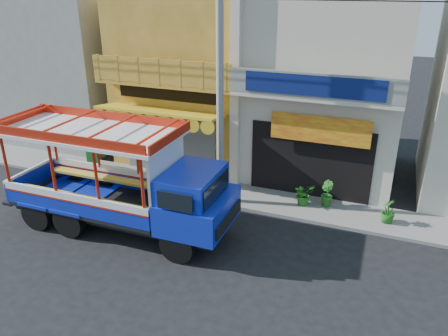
% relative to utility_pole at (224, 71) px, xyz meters
% --- Properties ---
extents(ground, '(90.00, 90.00, 0.00)m').
position_rel_utility_pole_xyz_m(ground, '(0.85, -3.30, -5.03)').
color(ground, black).
rests_on(ground, ground).
extents(sidewalk, '(30.00, 2.00, 0.12)m').
position_rel_utility_pole_xyz_m(sidewalk, '(0.85, 0.70, -4.97)').
color(sidewalk, slate).
rests_on(sidewalk, ground).
extents(shophouse_left, '(6.00, 7.50, 8.24)m').
position_rel_utility_pole_xyz_m(shophouse_left, '(-3.15, 4.66, -0.92)').
color(shophouse_left, '#A47C24').
rests_on(shophouse_left, ground).
extents(shophouse_right, '(6.00, 6.75, 8.24)m').
position_rel_utility_pole_xyz_m(shophouse_right, '(2.85, 4.66, -0.93)').
color(shophouse_right, beige).
rests_on(shophouse_right, ground).
extents(party_pilaster, '(0.35, 0.30, 8.00)m').
position_rel_utility_pole_xyz_m(party_pilaster, '(-0.15, 1.55, -1.03)').
color(party_pilaster, beige).
rests_on(party_pilaster, ground).
extents(filler_building_left, '(6.00, 6.00, 7.60)m').
position_rel_utility_pole_xyz_m(filler_building_left, '(-10.15, 4.70, -1.23)').
color(filler_building_left, gray).
rests_on(filler_building_left, ground).
extents(utility_pole, '(28.00, 0.26, 9.00)m').
position_rel_utility_pole_xyz_m(utility_pole, '(0.00, 0.00, 0.00)').
color(utility_pole, gray).
rests_on(utility_pole, ground).
extents(songthaew_truck, '(7.95, 2.77, 3.70)m').
position_rel_utility_pole_xyz_m(songthaew_truck, '(-2.01, -2.99, -3.25)').
color(songthaew_truck, black).
rests_on(songthaew_truck, ground).
extents(green_sign, '(0.64, 0.31, 0.98)m').
position_rel_utility_pole_xyz_m(green_sign, '(-6.75, 0.96, -4.50)').
color(green_sign, black).
rests_on(green_sign, sidewalk).
extents(potted_plant_a, '(1.01, 1.01, 0.85)m').
position_rel_utility_pole_xyz_m(potted_plant_a, '(2.87, 0.83, -4.49)').
color(potted_plant_a, '#21601B').
rests_on(potted_plant_a, sidewalk).
extents(potted_plant_b, '(0.63, 0.67, 0.96)m').
position_rel_utility_pole_xyz_m(potted_plant_b, '(3.66, 1.04, -4.43)').
color(potted_plant_b, '#21601B').
rests_on(potted_plant_b, sidewalk).
extents(potted_plant_c, '(0.57, 0.57, 0.86)m').
position_rel_utility_pole_xyz_m(potted_plant_c, '(5.84, 0.57, -4.48)').
color(potted_plant_c, '#21601B').
rests_on(potted_plant_c, sidewalk).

